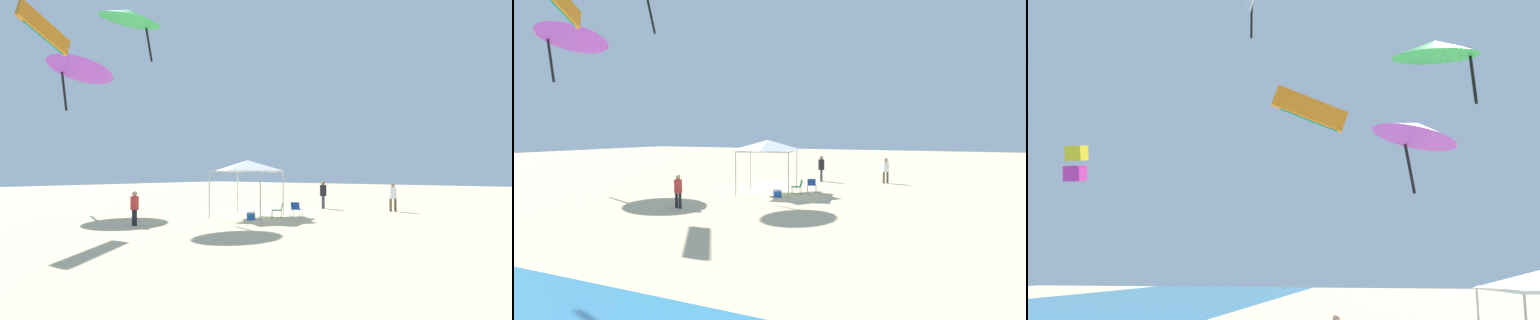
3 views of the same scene
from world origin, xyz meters
TOP-DOWN VIEW (x-y plane):
  - ground at (0.00, 0.00)m, footprint 120.00×120.00m
  - canopy_tent at (-0.62, 3.30)m, footprint 3.81×4.14m
  - folding_chair_facing_ocean at (-2.82, 1.68)m, footprint 0.67×0.74m
  - folding_chair_left_of_tent at (-2.33, 2.69)m, footprint 0.80×0.75m
  - cooler_box at (-1.72, 4.41)m, footprint 0.67×0.74m
  - person_watching_sky at (1.18, 9.57)m, footprint 0.42×0.38m
  - person_far_stroller at (-6.22, -4.52)m, footprint 0.43×0.43m
  - person_kite_handler at (-1.70, -3.69)m, footprint 0.45×0.49m
  - kite_parafoil_orange at (6.84, 11.19)m, footprint 1.46×3.38m
  - kite_delta_purple at (11.73, 6.39)m, footprint 5.16×5.21m

SIDE VIEW (x-z plane):
  - ground at x=0.00m, z-range -0.10..0.00m
  - cooler_box at x=-1.72m, z-range 0.00..0.40m
  - folding_chair_facing_ocean at x=-2.82m, z-range 0.06..0.88m
  - folding_chair_left_of_tent at x=-2.33m, z-range 0.06..0.88m
  - person_watching_sky at x=1.18m, z-range 0.14..1.76m
  - person_far_stroller at x=-6.22m, z-range 0.16..1.97m
  - person_kite_handler at x=-1.70m, z-range 0.17..2.07m
  - canopy_tent at x=-0.62m, z-range 1.23..4.41m
  - kite_delta_purple at x=11.73m, z-range 7.98..12.00m
  - kite_parafoil_orange at x=6.84m, z-range 8.98..11.10m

